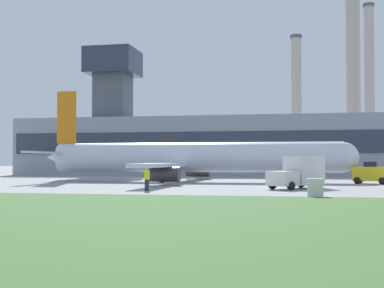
% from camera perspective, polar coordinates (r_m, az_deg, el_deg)
% --- Properties ---
extents(ground_plane, '(400.00, 400.00, 0.00)m').
position_cam_1_polar(ground_plane, '(53.65, -3.06, -4.27)').
color(ground_plane, gray).
extents(terminal_building, '(66.70, 11.31, 21.43)m').
position_cam_1_polar(terminal_building, '(88.01, 1.43, 0.24)').
color(terminal_building, '#8C939E').
rests_on(terminal_building, ground_plane).
extents(smokestack_left, '(2.60, 2.60, 30.60)m').
position_cam_1_polar(smokestack_left, '(121.89, 11.07, 4.36)').
color(smokestack_left, '#B2A899').
rests_on(smokestack_left, ground_plane).
extents(smokestack_right, '(3.61, 3.61, 45.08)m').
position_cam_1_polar(smokestack_right, '(125.78, 16.81, 7.56)').
color(smokestack_right, '#B2A899').
rests_on(smokestack_right, ground_plane).
extents(smokestack_far, '(2.36, 2.36, 36.13)m').
position_cam_1_polar(smokestack_far, '(120.85, 18.41, 5.79)').
color(smokestack_far, '#B2A899').
rests_on(smokestack_far, ground_plane).
extents(airplane, '(34.61, 31.92, 10.28)m').
position_cam_1_polar(airplane, '(58.16, -0.16, -1.50)').
color(airplane, silver).
rests_on(airplane, ground_plane).
extents(pushback_tug, '(3.73, 3.01, 2.22)m').
position_cam_1_polar(pushback_tug, '(56.46, 18.52, -3.04)').
color(pushback_tug, yellow).
rests_on(pushback_tug, ground_plane).
extents(baggage_truck, '(4.78, 5.67, 2.67)m').
position_cam_1_polar(baggage_truck, '(44.88, 11.37, -3.05)').
color(baggage_truck, white).
rests_on(baggage_truck, ground_plane).
extents(ground_crew_person, '(0.43, 0.43, 1.83)m').
position_cam_1_polar(ground_crew_person, '(40.51, -4.84, -3.72)').
color(ground_crew_person, '#23283D').
rests_on(ground_crew_person, ground_plane).
extents(traffic_cone_near_nose, '(0.60, 0.60, 0.52)m').
position_cam_1_polar(traffic_cone_near_nose, '(53.98, 12.25, -3.96)').
color(traffic_cone_near_nose, black).
rests_on(traffic_cone_near_nose, ground_plane).
extents(traffic_cone_wingtip, '(0.57, 0.57, 0.62)m').
position_cam_1_polar(traffic_cone_wingtip, '(50.95, 9.44, -4.05)').
color(traffic_cone_wingtip, black).
rests_on(traffic_cone_wingtip, ground_plane).
extents(utility_cabinet, '(0.98, 0.71, 1.16)m').
position_cam_1_polar(utility_cabinet, '(34.52, 13.01, -4.58)').
color(utility_cabinet, silver).
rests_on(utility_cabinet, ground_plane).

